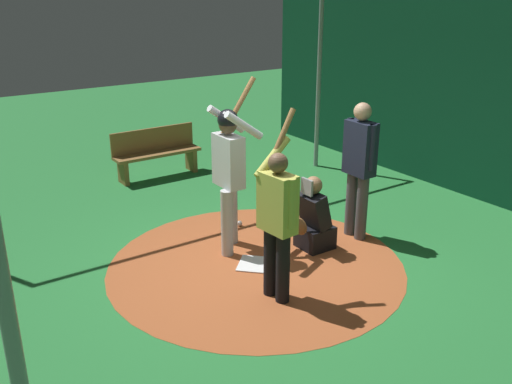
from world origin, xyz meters
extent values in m
plane|color=#287A38|center=(0.00, 0.00, 0.00)|extent=(26.10, 26.10, 0.00)
cylinder|color=#AD562D|center=(0.00, 0.00, 0.00)|extent=(3.59, 3.59, 0.01)
cube|color=white|center=(0.00, 0.00, 0.01)|extent=(0.59, 0.59, 0.01)
cylinder|color=#BCBCC0|center=(0.14, -0.44, 0.43)|extent=(0.15, 0.15, 0.86)
cylinder|color=#BCBCC0|center=(-0.10, -0.71, 0.43)|extent=(0.15, 0.15, 0.86)
cube|color=silver|center=(0.02, -0.57, 1.19)|extent=(0.22, 0.44, 0.65)
cylinder|color=silver|center=(-0.08, -0.37, 1.65)|extent=(0.52, 0.09, 0.40)
cylinder|color=silver|center=(-0.08, -0.77, 1.65)|extent=(0.52, 0.09, 0.40)
sphere|color=brown|center=(0.02, -0.57, 1.64)|extent=(0.22, 0.22, 0.22)
sphere|color=black|center=(0.02, -0.57, 1.70)|extent=(0.25, 0.25, 0.25)
cylinder|color=olive|center=(-0.20, -0.70, 1.79)|extent=(0.54, 0.06, 0.73)
cube|color=black|center=(-0.91, 0.02, 0.15)|extent=(0.40, 0.40, 0.30)
cube|color=black|center=(-0.87, 0.02, 0.53)|extent=(0.31, 0.40, 0.49)
sphere|color=#9E704C|center=(-0.85, 0.02, 0.87)|extent=(0.23, 0.23, 0.23)
cube|color=gray|center=(-0.75, 0.02, 0.87)|extent=(0.03, 0.20, 0.20)
ellipsoid|color=brown|center=(-0.59, 0.08, 0.40)|extent=(0.12, 0.28, 0.22)
cylinder|color=#4C4C51|center=(-1.58, 0.16, 0.44)|extent=(0.15, 0.15, 0.88)
cylinder|color=#4C4C51|center=(-1.58, -0.04, 0.44)|extent=(0.15, 0.15, 0.88)
cube|color=#1E2338|center=(-1.58, 0.06, 1.23)|extent=(0.22, 0.42, 0.70)
cylinder|color=#1E2338|center=(-1.58, 0.26, 1.29)|extent=(0.09, 0.09, 0.59)
cylinder|color=#1E2338|center=(-1.58, -0.14, 1.29)|extent=(0.09, 0.09, 0.59)
sphere|color=tan|center=(-1.58, 0.06, 1.71)|extent=(0.23, 0.23, 0.23)
cylinder|color=black|center=(0.23, 0.84, 0.40)|extent=(0.15, 0.15, 0.80)
cylinder|color=black|center=(0.25, 0.64, 0.40)|extent=(0.15, 0.15, 0.80)
cube|color=#BEBB4D|center=(0.24, 0.74, 1.11)|extent=(0.26, 0.44, 0.63)
cylinder|color=#BEBB4D|center=(0.22, 0.94, 1.16)|extent=(0.09, 0.09, 0.53)
cylinder|color=#BEBB4D|center=(0.16, 0.53, 1.53)|extent=(0.47, 0.13, 0.41)
sphere|color=brown|center=(0.24, 0.74, 1.54)|extent=(0.21, 0.21, 0.21)
cylinder|color=olive|center=(0.08, 0.52, 1.65)|extent=(0.47, 0.10, 0.74)
cube|color=#0C3D26|center=(-4.25, 0.00, 1.85)|extent=(0.20, 10.10, 3.69)
cylinder|color=gray|center=(-3.16, -2.64, 1.61)|extent=(0.08, 0.08, 3.22)
cylinder|color=gray|center=(3.16, 2.64, 1.61)|extent=(0.08, 0.08, 3.22)
cube|color=olive|center=(-0.46, -3.72, 0.42)|extent=(1.54, 0.36, 0.05)
cube|color=olive|center=(-0.46, -3.88, 0.65)|extent=(1.54, 0.04, 0.40)
cube|color=olive|center=(-1.11, -3.72, 0.20)|extent=(0.08, 0.32, 0.40)
cube|color=olive|center=(0.19, -3.72, 0.20)|extent=(0.08, 0.32, 0.40)
sphere|color=white|center=(-0.47, -1.09, 0.04)|extent=(0.07, 0.07, 0.07)
camera|label=1|loc=(3.48, 5.08, 3.25)|focal=39.81mm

